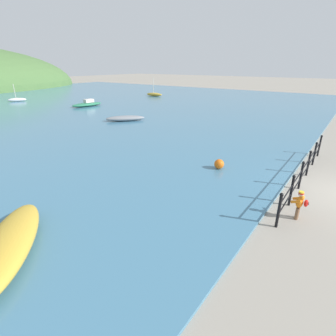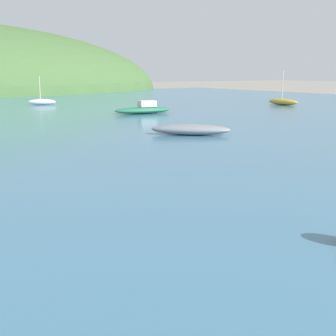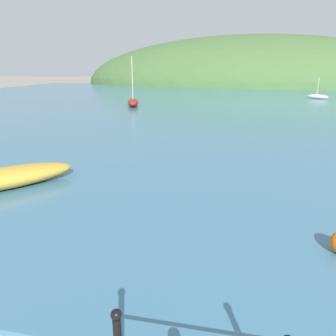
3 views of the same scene
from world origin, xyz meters
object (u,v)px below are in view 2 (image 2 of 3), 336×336
at_px(boat_blue_hull, 42,102).
at_px(boat_red_dinghy, 283,102).
at_px(boat_nearest_quay, 144,109).
at_px(boat_green_fishing, 191,130).

distance_m(boat_blue_hull, boat_red_dinghy, 19.26).
bearing_deg(boat_nearest_quay, boat_green_fishing, -109.91).
height_order(boat_green_fishing, boat_nearest_quay, boat_nearest_quay).
height_order(boat_red_dinghy, boat_nearest_quay, boat_red_dinghy).
distance_m(boat_red_dinghy, boat_green_fishing, 19.35).
bearing_deg(boat_nearest_quay, boat_red_dinghy, 0.70).
distance_m(boat_blue_hull, boat_green_fishing, 20.97).
height_order(boat_blue_hull, boat_nearest_quay, boat_blue_hull).
relative_size(boat_blue_hull, boat_red_dinghy, 0.80).
xyz_separation_m(boat_red_dinghy, boat_nearest_quay, (-13.04, -0.16, -0.00)).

